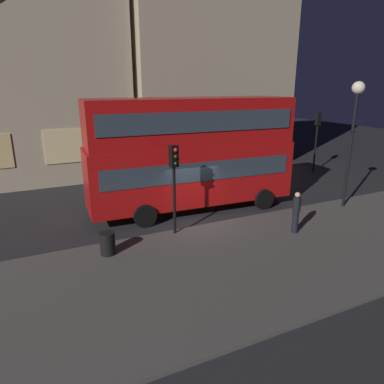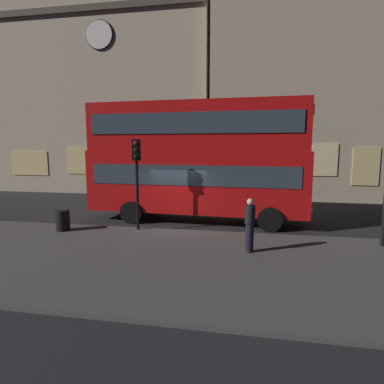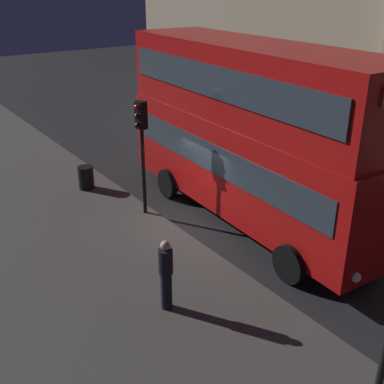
{
  "view_description": "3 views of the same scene",
  "coord_description": "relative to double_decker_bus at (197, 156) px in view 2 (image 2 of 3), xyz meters",
  "views": [
    {
      "loc": [
        -6.59,
        -13.7,
        6.1
      ],
      "look_at": [
        -0.17,
        -0.18,
        1.5
      ],
      "focal_mm": 32.86,
      "sensor_mm": 36.0,
      "label": 1
    },
    {
      "loc": [
        3.27,
        -13.83,
        3.57
      ],
      "look_at": [
        0.7,
        -0.22,
        1.62
      ],
      "focal_mm": 31.03,
      "sensor_mm": 36.0,
      "label": 2
    },
    {
      "loc": [
        10.93,
        -8.05,
        7.15
      ],
      "look_at": [
        0.16,
        -0.34,
        1.23
      ],
      "focal_mm": 44.85,
      "sensor_mm": 36.0,
      "label": 3
    }
  ],
  "objects": [
    {
      "name": "ground_plane",
      "position": [
        -0.6,
        -1.5,
        -3.07
      ],
      "size": [
        80.0,
        80.0,
        0.0
      ],
      "primitive_type": "plane",
      "color": "#232326"
    },
    {
      "name": "sidewalk_slab",
      "position": [
        -0.6,
        -5.85,
        -3.01
      ],
      "size": [
        44.0,
        7.12,
        0.12
      ],
      "primitive_type": "cube",
      "color": "#4C4944",
      "rests_on": "ground"
    },
    {
      "name": "building_with_clock",
      "position": [
        -9.46,
        10.91,
        5.0
      ],
      "size": [
        17.63,
        7.57,
        16.15
      ],
      "color": "tan",
      "rests_on": "ground"
    },
    {
      "name": "building_plain_facade",
      "position": [
        5.73,
        10.46,
        6.79
      ],
      "size": [
        12.08,
        8.03,
        19.73
      ],
      "color": "tan",
      "rests_on": "ground"
    },
    {
      "name": "double_decker_bus",
      "position": [
        0.0,
        0.0,
        0.0
      ],
      "size": [
        10.32,
        3.29,
        5.5
      ],
      "rotation": [
        0.0,
        0.0,
        -0.05
      ],
      "color": "#B20F0F",
      "rests_on": "ground"
    },
    {
      "name": "traffic_light_near_kerb",
      "position": [
        -2.01,
        -2.62,
        -0.29
      ],
      "size": [
        0.36,
        0.39,
        3.69
      ],
      "rotation": [
        0.0,
        0.0,
        0.18
      ],
      "color": "black",
      "rests_on": "sidewalk_slab"
    },
    {
      "name": "pedestrian",
      "position": [
        2.56,
        -4.71,
        -2.03
      ],
      "size": [
        0.33,
        0.33,
        1.77
      ],
      "rotation": [
        0.0,
        0.0,
        4.51
      ],
      "color": "black",
      "rests_on": "sidewalk_slab"
    },
    {
      "name": "litter_bin",
      "position": [
        -4.97,
        -3.33,
        -2.53
      ],
      "size": [
        0.56,
        0.56,
        0.84
      ],
      "primitive_type": "cylinder",
      "color": "black",
      "rests_on": "sidewalk_slab"
    }
  ]
}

